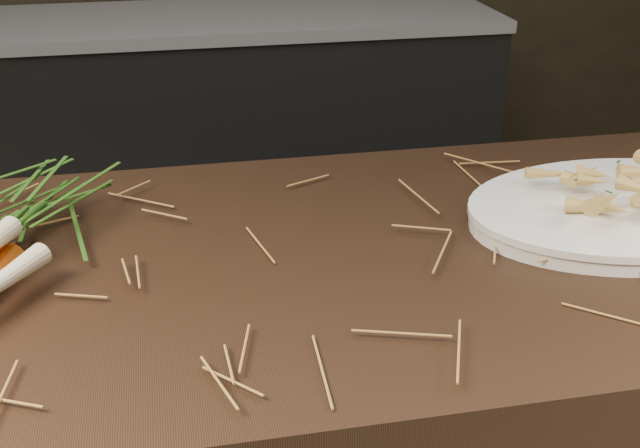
{
  "coord_description": "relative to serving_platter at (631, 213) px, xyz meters",
  "views": [
    {
      "loc": [
        0.04,
        -0.63,
        1.41
      ],
      "look_at": [
        0.22,
        0.27,
        0.96
      ],
      "focal_mm": 45.0,
      "sensor_mm": 36.0,
      "label": 1
    }
  ],
  "objects": [
    {
      "name": "back_counter",
      "position": [
        -0.39,
        1.87,
        -0.49
      ],
      "size": [
        1.82,
        0.62,
        0.84
      ],
      "color": "black",
      "rests_on": "ground"
    },
    {
      "name": "straw_bedding",
      "position": [
        -0.69,
        -0.01,
        -0.0
      ],
      "size": [
        1.4,
        0.6,
        0.02
      ],
      "primitive_type": null,
      "color": "brown",
      "rests_on": "main_counter"
    },
    {
      "name": "serving_platter",
      "position": [
        0.0,
        0.0,
        0.0
      ],
      "size": [
        0.49,
        0.33,
        0.03
      ],
      "primitive_type": null,
      "rotation": [
        0.0,
        0.0,
        0.02
      ],
      "color": "white",
      "rests_on": "main_counter"
    },
    {
      "name": "roasted_veg_heap",
      "position": [
        0.0,
        0.0,
        0.04
      ],
      "size": [
        0.24,
        0.18,
        0.05
      ],
      "primitive_type": null,
      "rotation": [
        0.0,
        0.0,
        0.02
      ],
      "color": "#B67D33",
      "rests_on": "serving_platter"
    }
  ]
}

